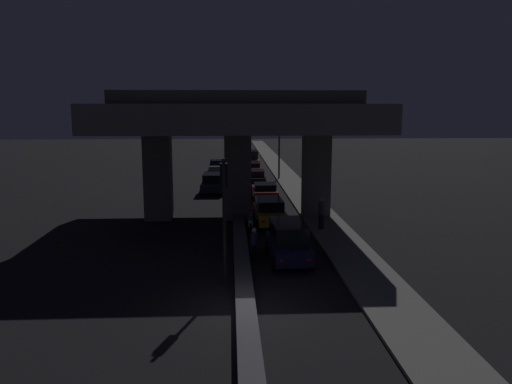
{
  "coord_description": "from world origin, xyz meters",
  "views": [
    {
      "loc": [
        -0.51,
        -16.55,
        7.13
      ],
      "look_at": [
        1.18,
        15.32,
        1.74
      ],
      "focal_mm": 35.0,
      "sensor_mm": 36.0,
      "label": 1
    }
  ],
  "objects_px": {
    "car_dark_red_fifth": "(253,168)",
    "car_taxi_yellow_sixth": "(250,158)",
    "car_taxi_yellow_second": "(269,211)",
    "motorcycle_white_filtering_mid": "(251,221)",
    "pedestrian_on_sidewalk": "(321,213)",
    "car_black_fourth": "(256,177)",
    "car_grey_second_oncoming": "(217,166)",
    "street_lamp": "(277,131)",
    "car_dark_blue_lead": "(288,241)",
    "traffic_light_left_of_median": "(224,200)",
    "car_dark_blue_lead_oncoming": "(213,183)",
    "car_dark_red_third": "(265,192)",
    "motorcycle_black_filtering_near": "(254,245)"
  },
  "relations": [
    {
      "from": "street_lamp",
      "to": "motorcycle_white_filtering_mid",
      "type": "relative_size",
      "value": 4.27
    },
    {
      "from": "car_black_fourth",
      "to": "street_lamp",
      "type": "bearing_deg",
      "value": -27.21
    },
    {
      "from": "car_grey_second_oncoming",
      "to": "car_dark_blue_lead",
      "type": "bearing_deg",
      "value": 5.81
    },
    {
      "from": "car_taxi_yellow_second",
      "to": "car_black_fourth",
      "type": "height_order",
      "value": "car_taxi_yellow_second"
    },
    {
      "from": "car_taxi_yellow_second",
      "to": "motorcycle_black_filtering_near",
      "type": "xyz_separation_m",
      "value": [
        -1.28,
        -6.89,
        -0.23
      ]
    },
    {
      "from": "street_lamp",
      "to": "motorcycle_black_filtering_near",
      "type": "xyz_separation_m",
      "value": [
        -3.54,
        -26.51,
        -4.26
      ]
    },
    {
      "from": "car_black_fourth",
      "to": "motorcycle_black_filtering_near",
      "type": "relative_size",
      "value": 2.2
    },
    {
      "from": "car_black_fourth",
      "to": "car_grey_second_oncoming",
      "type": "relative_size",
      "value": 0.87
    },
    {
      "from": "car_dark_red_third",
      "to": "motorcycle_white_filtering_mid",
      "type": "xyz_separation_m",
      "value": [
        -1.49,
        -9.33,
        -0.13
      ]
    },
    {
      "from": "car_taxi_yellow_second",
      "to": "car_dark_red_fifth",
      "type": "xyz_separation_m",
      "value": [
        0.06,
        22.92,
        -0.11
      ]
    },
    {
      "from": "car_dark_red_fifth",
      "to": "car_taxi_yellow_sixth",
      "type": "height_order",
      "value": "car_taxi_yellow_sixth"
    },
    {
      "from": "car_dark_blue_lead",
      "to": "car_taxi_yellow_sixth",
      "type": "relative_size",
      "value": 0.89
    },
    {
      "from": "car_taxi_yellow_second",
      "to": "motorcycle_white_filtering_mid",
      "type": "distance_m",
      "value": 2.14
    },
    {
      "from": "street_lamp",
      "to": "pedestrian_on_sidewalk",
      "type": "distance_m",
      "value": 21.75
    },
    {
      "from": "car_dark_blue_lead",
      "to": "car_dark_blue_lead_oncoming",
      "type": "height_order",
      "value": "car_dark_blue_lead"
    },
    {
      "from": "pedestrian_on_sidewalk",
      "to": "motorcycle_black_filtering_near",
      "type": "bearing_deg",
      "value": -129.41
    },
    {
      "from": "car_taxi_yellow_sixth",
      "to": "traffic_light_left_of_median",
      "type": "bearing_deg",
      "value": 173.4
    },
    {
      "from": "car_dark_red_third",
      "to": "car_dark_red_fifth",
      "type": "xyz_separation_m",
      "value": [
        -0.19,
        15.32,
        -0.01
      ]
    },
    {
      "from": "street_lamp",
      "to": "car_grey_second_oncoming",
      "type": "height_order",
      "value": "street_lamp"
    },
    {
      "from": "car_taxi_yellow_second",
      "to": "car_black_fourth",
      "type": "bearing_deg",
      "value": -1.92
    },
    {
      "from": "car_black_fourth",
      "to": "motorcycle_black_filtering_near",
      "type": "distance_m",
      "value": 22.6
    },
    {
      "from": "traffic_light_left_of_median",
      "to": "car_dark_red_fifth",
      "type": "bearing_deg",
      "value": 85.35
    },
    {
      "from": "car_dark_blue_lead",
      "to": "car_grey_second_oncoming",
      "type": "height_order",
      "value": "car_dark_blue_lead"
    },
    {
      "from": "traffic_light_left_of_median",
      "to": "car_dark_red_fifth",
      "type": "xyz_separation_m",
      "value": [
        2.72,
        33.47,
        -2.78
      ]
    },
    {
      "from": "car_grey_second_oncoming",
      "to": "pedestrian_on_sidewalk",
      "type": "bearing_deg",
      "value": 12.73
    },
    {
      "from": "street_lamp",
      "to": "car_grey_second_oncoming",
      "type": "relative_size",
      "value": 1.75
    },
    {
      "from": "car_dark_blue_lead_oncoming",
      "to": "car_taxi_yellow_second",
      "type": "bearing_deg",
      "value": 19.83
    },
    {
      "from": "car_dark_blue_lead",
      "to": "car_grey_second_oncoming",
      "type": "relative_size",
      "value": 0.86
    },
    {
      "from": "street_lamp",
      "to": "car_taxi_yellow_second",
      "type": "distance_m",
      "value": 20.16
    },
    {
      "from": "car_dark_blue_lead",
      "to": "car_dark_red_fifth",
      "type": "xyz_separation_m",
      "value": [
        -0.22,
        30.5,
        -0.24
      ]
    },
    {
      "from": "car_taxi_yellow_second",
      "to": "street_lamp",
      "type": "bearing_deg",
      "value": -8.52
    },
    {
      "from": "car_taxi_yellow_sixth",
      "to": "car_dark_blue_lead_oncoming",
      "type": "xyz_separation_m",
      "value": [
        -3.91,
        -19.06,
        -0.18
      ]
    },
    {
      "from": "pedestrian_on_sidewalk",
      "to": "car_dark_red_fifth",
      "type": "bearing_deg",
      "value": 96.58
    },
    {
      "from": "car_dark_blue_lead_oncoming",
      "to": "car_black_fourth",
      "type": "bearing_deg",
      "value": 137.1
    },
    {
      "from": "street_lamp",
      "to": "car_taxi_yellow_sixth",
      "type": "xyz_separation_m",
      "value": [
        -2.19,
        11.27,
        -3.84
      ]
    },
    {
      "from": "car_dark_red_fifth",
      "to": "pedestrian_on_sidewalk",
      "type": "bearing_deg",
      "value": -171.1
    },
    {
      "from": "motorcycle_black_filtering_near",
      "to": "motorcycle_white_filtering_mid",
      "type": "distance_m",
      "value": 5.16
    },
    {
      "from": "car_taxi_yellow_second",
      "to": "motorcycle_white_filtering_mid",
      "type": "bearing_deg",
      "value": 142.31
    },
    {
      "from": "car_grey_second_oncoming",
      "to": "motorcycle_white_filtering_mid",
      "type": "distance_m",
      "value": 26.93
    },
    {
      "from": "car_dark_blue_lead_oncoming",
      "to": "motorcycle_white_filtering_mid",
      "type": "height_order",
      "value": "car_dark_blue_lead_oncoming"
    },
    {
      "from": "car_taxi_yellow_sixth",
      "to": "motorcycle_black_filtering_near",
      "type": "distance_m",
      "value": 37.8
    },
    {
      "from": "motorcycle_white_filtering_mid",
      "to": "pedestrian_on_sidewalk",
      "type": "xyz_separation_m",
      "value": [
        4.15,
        -0.06,
        0.42
      ]
    },
    {
      "from": "street_lamp",
      "to": "motorcycle_black_filtering_near",
      "type": "relative_size",
      "value": 4.42
    },
    {
      "from": "traffic_light_left_of_median",
      "to": "car_taxi_yellow_second",
      "type": "height_order",
      "value": "traffic_light_left_of_median"
    },
    {
      "from": "car_dark_red_third",
      "to": "car_grey_second_oncoming",
      "type": "bearing_deg",
      "value": 13.77
    },
    {
      "from": "car_black_fourth",
      "to": "motorcycle_white_filtering_mid",
      "type": "height_order",
      "value": "motorcycle_white_filtering_mid"
    },
    {
      "from": "car_taxi_yellow_sixth",
      "to": "car_grey_second_oncoming",
      "type": "relative_size",
      "value": 0.97
    },
    {
      "from": "car_taxi_yellow_second",
      "to": "car_dark_blue_lead_oncoming",
      "type": "xyz_separation_m",
      "value": [
        -3.83,
        11.82,
        0.0
      ]
    },
    {
      "from": "car_taxi_yellow_sixth",
      "to": "car_grey_second_oncoming",
      "type": "height_order",
      "value": "car_taxi_yellow_sixth"
    },
    {
      "from": "car_dark_blue_lead_oncoming",
      "to": "car_dark_red_third",
      "type": "bearing_deg",
      "value": 45.95
    }
  ]
}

